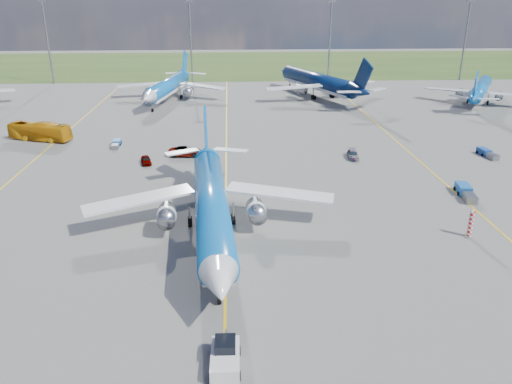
{
  "coord_description": "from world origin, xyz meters",
  "views": [
    {
      "loc": [
        0.7,
        -38.52,
        24.2
      ],
      "look_at": [
        3.4,
        12.06,
        4.0
      ],
      "focal_mm": 35.0,
      "sensor_mm": 36.0,
      "label": 1
    }
  ],
  "objects_px": {
    "pushback_tug": "(225,357)",
    "baggage_tug_e": "(487,153)",
    "bg_jet_ne": "(478,102)",
    "service_car_c": "(353,154)",
    "main_airliner": "(213,235)",
    "warning_post": "(471,224)",
    "service_car_a": "(146,160)",
    "baggage_tug_w": "(465,192)",
    "bg_jet_nnw": "(169,101)",
    "bg_jet_n": "(317,97)",
    "service_car_b": "(186,151)",
    "baggage_tug_c": "(116,144)",
    "apron_bus": "(40,131)"
  },
  "relations": [
    {
      "from": "service_car_c",
      "to": "baggage_tug_w",
      "type": "height_order",
      "value": "baggage_tug_w"
    },
    {
      "from": "pushback_tug",
      "to": "apron_bus",
      "type": "relative_size",
      "value": 0.47
    },
    {
      "from": "bg_jet_ne",
      "to": "service_car_b",
      "type": "xyz_separation_m",
      "value": [
        -66.71,
        -39.02,
        0.76
      ]
    },
    {
      "from": "bg_jet_n",
      "to": "service_car_b",
      "type": "distance_m",
      "value": 56.19
    },
    {
      "from": "bg_jet_n",
      "to": "service_car_b",
      "type": "xyz_separation_m",
      "value": [
        -29.21,
        -47.99,
        0.76
      ]
    },
    {
      "from": "baggage_tug_w",
      "to": "baggage_tug_e",
      "type": "height_order",
      "value": "baggage_tug_w"
    },
    {
      "from": "warning_post",
      "to": "baggage_tug_c",
      "type": "distance_m",
      "value": 57.6
    },
    {
      "from": "bg_jet_ne",
      "to": "baggage_tug_w",
      "type": "bearing_deg",
      "value": 94.12
    },
    {
      "from": "bg_jet_n",
      "to": "baggage_tug_w",
      "type": "distance_m",
      "value": 67.5
    },
    {
      "from": "bg_jet_ne",
      "to": "service_car_c",
      "type": "height_order",
      "value": "bg_jet_ne"
    },
    {
      "from": "warning_post",
      "to": "bg_jet_n",
      "type": "bearing_deg",
      "value": 92.38
    },
    {
      "from": "bg_jet_nnw",
      "to": "bg_jet_n",
      "type": "relative_size",
      "value": 0.89
    },
    {
      "from": "warning_post",
      "to": "baggage_tug_w",
      "type": "distance_m",
      "value": 12.19
    },
    {
      "from": "pushback_tug",
      "to": "bg_jet_n",
      "type": "bearing_deg",
      "value": 77.95
    },
    {
      "from": "bg_jet_n",
      "to": "bg_jet_ne",
      "type": "distance_m",
      "value": 38.55
    },
    {
      "from": "main_airliner",
      "to": "service_car_c",
      "type": "bearing_deg",
      "value": 46.39
    },
    {
      "from": "apron_bus",
      "to": "service_car_a",
      "type": "distance_m",
      "value": 25.06
    },
    {
      "from": "service_car_b",
      "to": "apron_bus",
      "type": "bearing_deg",
      "value": 72.57
    },
    {
      "from": "bg_jet_ne",
      "to": "baggage_tug_w",
      "type": "xyz_separation_m",
      "value": [
        -29.58,
        -58.06,
        0.57
      ]
    },
    {
      "from": "baggage_tug_w",
      "to": "main_airliner",
      "type": "bearing_deg",
      "value": -155.16
    },
    {
      "from": "service_car_a",
      "to": "baggage_tug_c",
      "type": "xyz_separation_m",
      "value": [
        -6.48,
        9.68,
        -0.14
      ]
    },
    {
      "from": "bg_jet_nnw",
      "to": "main_airliner",
      "type": "xyz_separation_m",
      "value": [
        12.57,
        -73.26,
        0.0
      ]
    },
    {
      "from": "main_airliner",
      "to": "baggage_tug_w",
      "type": "relative_size",
      "value": 6.98
    },
    {
      "from": "apron_bus",
      "to": "baggage_tug_e",
      "type": "distance_m",
      "value": 75.59
    },
    {
      "from": "bg_jet_n",
      "to": "baggage_tug_e",
      "type": "bearing_deg",
      "value": 88.65
    },
    {
      "from": "apron_bus",
      "to": "warning_post",
      "type": "bearing_deg",
      "value": -105.86
    },
    {
      "from": "service_car_a",
      "to": "service_car_c",
      "type": "relative_size",
      "value": 0.85
    },
    {
      "from": "service_car_c",
      "to": "baggage_tug_w",
      "type": "bearing_deg",
      "value": -49.65
    },
    {
      "from": "warning_post",
      "to": "pushback_tug",
      "type": "relative_size",
      "value": 0.56
    },
    {
      "from": "baggage_tug_c",
      "to": "apron_bus",
      "type": "bearing_deg",
      "value": 158.37
    },
    {
      "from": "bg_jet_ne",
      "to": "main_airliner",
      "type": "height_order",
      "value": "main_airliner"
    },
    {
      "from": "warning_post",
      "to": "service_car_a",
      "type": "distance_m",
      "value": 46.59
    },
    {
      "from": "service_car_b",
      "to": "baggage_tug_c",
      "type": "distance_m",
      "value": 13.65
    },
    {
      "from": "bg_jet_nnw",
      "to": "baggage_tug_e",
      "type": "bearing_deg",
      "value": -30.55
    },
    {
      "from": "bg_jet_n",
      "to": "apron_bus",
      "type": "height_order",
      "value": "bg_jet_n"
    },
    {
      "from": "apron_bus",
      "to": "baggage_tug_w",
      "type": "height_order",
      "value": "apron_bus"
    },
    {
      "from": "warning_post",
      "to": "service_car_a",
      "type": "bearing_deg",
      "value": 145.09
    },
    {
      "from": "main_airliner",
      "to": "baggage_tug_c",
      "type": "relative_size",
      "value": 8.97
    },
    {
      "from": "bg_jet_n",
      "to": "service_car_c",
      "type": "bearing_deg",
      "value": 65.14
    },
    {
      "from": "warning_post",
      "to": "bg_jet_ne",
      "type": "height_order",
      "value": "bg_jet_ne"
    },
    {
      "from": "pushback_tug",
      "to": "baggage_tug_e",
      "type": "xyz_separation_m",
      "value": [
        41.52,
        46.09,
        -0.25
      ]
    },
    {
      "from": "main_airliner",
      "to": "bg_jet_ne",
      "type": "bearing_deg",
      "value": 43.52
    },
    {
      "from": "bg_jet_ne",
      "to": "service_car_c",
      "type": "xyz_separation_m",
      "value": [
        -40.27,
        -41.52,
        0.59
      ]
    },
    {
      "from": "baggage_tug_c",
      "to": "baggage_tug_e",
      "type": "height_order",
      "value": "baggage_tug_e"
    },
    {
      "from": "service_car_b",
      "to": "baggage_tug_c",
      "type": "relative_size",
      "value": 1.25
    },
    {
      "from": "warning_post",
      "to": "service_car_a",
      "type": "relative_size",
      "value": 0.87
    },
    {
      "from": "main_airliner",
      "to": "baggage_tug_w",
      "type": "height_order",
      "value": "main_airliner"
    },
    {
      "from": "service_car_a",
      "to": "baggage_tug_c",
      "type": "relative_size",
      "value": 0.8
    },
    {
      "from": "main_airliner",
      "to": "service_car_a",
      "type": "bearing_deg",
      "value": 109.6
    },
    {
      "from": "apron_bus",
      "to": "service_car_a",
      "type": "bearing_deg",
      "value": -105.65
    }
  ]
}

